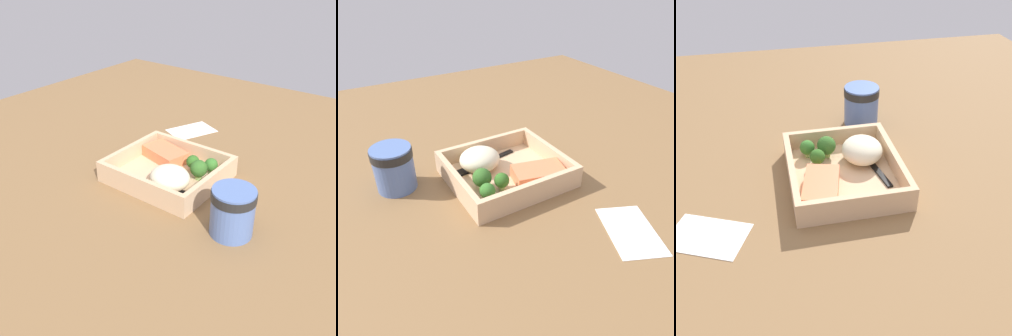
% 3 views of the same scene
% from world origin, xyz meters
% --- Properties ---
extents(ground_plane, '(1.60, 1.60, 0.02)m').
position_xyz_m(ground_plane, '(0.00, 0.00, -0.01)').
color(ground_plane, brown).
extents(takeout_tray, '(0.24, 0.22, 0.01)m').
position_xyz_m(takeout_tray, '(0.00, 0.00, 0.01)').
color(takeout_tray, '#D2AC83').
rests_on(takeout_tray, ground_plane).
extents(tray_rim, '(0.24, 0.22, 0.04)m').
position_xyz_m(tray_rim, '(0.00, 0.00, 0.03)').
color(tray_rim, '#D2AC83').
rests_on(tray_rim, takeout_tray).
extents(salmon_fillet, '(0.12, 0.09, 0.03)m').
position_xyz_m(salmon_fillet, '(-0.05, 0.05, 0.03)').
color(salmon_fillet, '#F07B4E').
rests_on(salmon_fillet, takeout_tray).
extents(mashed_potatoes, '(0.09, 0.08, 0.05)m').
position_xyz_m(mashed_potatoes, '(0.04, -0.05, 0.04)').
color(mashed_potatoes, beige).
rests_on(mashed_potatoes, takeout_tray).
extents(broccoli_floret_1, '(0.04, 0.04, 0.05)m').
position_xyz_m(broccoli_floret_1, '(0.07, 0.02, 0.04)').
color(broccoli_floret_1, '#7BA452').
rests_on(broccoli_floret_1, takeout_tray).
extents(broccoli_floret_2, '(0.03, 0.03, 0.04)m').
position_xyz_m(broccoli_floret_2, '(0.08, 0.06, 0.03)').
color(broccoli_floret_2, '#86AE64').
rests_on(broccoli_floret_2, takeout_tray).
extents(broccoli_floret_3, '(0.03, 0.03, 0.04)m').
position_xyz_m(broccoli_floret_3, '(0.04, 0.05, 0.03)').
color(broccoli_floret_3, '#7F9A58').
rests_on(broccoli_floret_3, takeout_tray).
extents(fork, '(0.16, 0.04, 0.00)m').
position_xyz_m(fork, '(0.03, -0.06, 0.01)').
color(fork, black).
rests_on(fork, takeout_tray).
extents(paper_cup, '(0.08, 0.08, 0.10)m').
position_xyz_m(paper_cup, '(0.22, -0.09, 0.05)').
color(paper_cup, '#536FAD').
rests_on(paper_cup, ground_plane).
extents(receipt_slip, '(0.13, 0.15, 0.00)m').
position_xyz_m(receipt_slip, '(-0.11, 0.26, 0.00)').
color(receipt_slip, white).
rests_on(receipt_slip, ground_plane).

